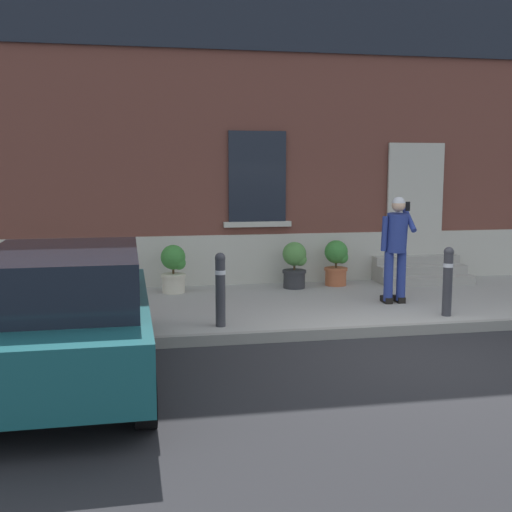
{
  "coord_description": "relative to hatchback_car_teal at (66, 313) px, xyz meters",
  "views": [
    {
      "loc": [
        -3.46,
        -7.35,
        2.35
      ],
      "look_at": [
        -1.72,
        1.6,
        1.1
      ],
      "focal_mm": 44.86,
      "sensor_mm": 36.0,
      "label": 1
    }
  ],
  "objects": [
    {
      "name": "curb_edge",
      "position": [
        4.19,
        1.24,
        -0.71
      ],
      "size": [
        24.0,
        0.12,
        0.15
      ],
      "primitive_type": "cube",
      "color": "gray",
      "rests_on": "ground"
    },
    {
      "name": "building_facade",
      "position": [
        4.19,
        5.58,
        2.94
      ],
      "size": [
        24.0,
        1.52,
        7.5
      ],
      "color": "brown",
      "rests_on": "ground"
    },
    {
      "name": "sidewalk",
      "position": [
        4.19,
        3.1,
        -0.71
      ],
      "size": [
        24.0,
        3.6,
        0.15
      ],
      "primitive_type": "cube",
      "color": "#99968E",
      "rests_on": "ground"
    },
    {
      "name": "planter_terracotta",
      "position": [
        4.51,
        4.39,
        -0.18
      ],
      "size": [
        0.44,
        0.44,
        0.86
      ],
      "color": "#B25B38",
      "rests_on": "sidewalk"
    },
    {
      "name": "planter_olive",
      "position": [
        -0.79,
        4.43,
        -0.18
      ],
      "size": [
        0.44,
        0.44,
        0.86
      ],
      "color": "#606B38",
      "rests_on": "sidewalk"
    },
    {
      "name": "person_on_phone",
      "position": [
        4.94,
        2.63,
        0.36
      ],
      "size": [
        0.51,
        0.47,
        1.75
      ],
      "rotation": [
        0.0,
        0.0,
        0.14
      ],
      "color": "navy",
      "rests_on": "sidewalk"
    },
    {
      "name": "entrance_stoop",
      "position": [
        6.27,
        4.52,
        -0.45
      ],
      "size": [
        1.76,
        0.96,
        0.48
      ],
      "color": "#9E998E",
      "rests_on": "sidewalk"
    },
    {
      "name": "bollard_far_left",
      "position": [
        1.91,
        1.65,
        -0.08
      ],
      "size": [
        0.15,
        0.15,
        1.04
      ],
      "color": "#333338",
      "rests_on": "sidewalk"
    },
    {
      "name": "planter_charcoal",
      "position": [
        3.66,
        4.26,
        -0.18
      ],
      "size": [
        0.44,
        0.44,
        0.86
      ],
      "color": "#2D2D30",
      "rests_on": "sidewalk"
    },
    {
      "name": "planter_cream",
      "position": [
        1.43,
        4.24,
        -0.18
      ],
      "size": [
        0.44,
        0.44,
        0.86
      ],
      "color": "beige",
      "rests_on": "sidewalk"
    },
    {
      "name": "hatchback_car_teal",
      "position": [
        0.0,
        0.0,
        0.0
      ],
      "size": [
        1.81,
        4.07,
        1.5
      ],
      "color": "#165156",
      "rests_on": "ground"
    },
    {
      "name": "ground_plane",
      "position": [
        4.19,
        0.3,
        -0.79
      ],
      "size": [
        80.0,
        80.0,
        0.0
      ],
      "primitive_type": "plane",
      "color": "#232326"
    },
    {
      "name": "bollard_near_person",
      "position": [
        5.35,
        1.65,
        -0.08
      ],
      "size": [
        0.15,
        0.15,
        1.04
      ],
      "color": "#333338",
      "rests_on": "sidewalk"
    }
  ]
}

